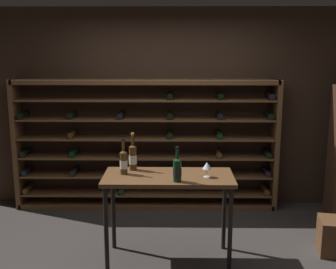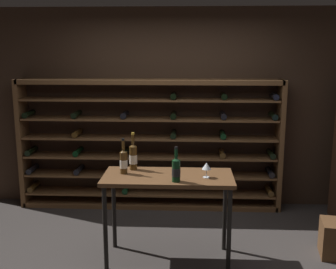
% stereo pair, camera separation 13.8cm
% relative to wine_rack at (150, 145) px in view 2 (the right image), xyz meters
% --- Properties ---
extents(ground_plane, '(9.55, 9.55, 0.00)m').
position_rel_wine_rack_xyz_m(ground_plane, '(0.30, -1.56, -0.84)').
color(ground_plane, '#383330').
extents(back_wall, '(5.52, 0.10, 2.62)m').
position_rel_wine_rack_xyz_m(back_wall, '(0.30, 0.21, 0.47)').
color(back_wall, '#3D2B1E').
rests_on(back_wall, ground).
extents(wine_rack, '(3.44, 0.32, 1.71)m').
position_rel_wine_rack_xyz_m(wine_rack, '(0.00, 0.00, 0.00)').
color(wine_rack, brown).
rests_on(wine_rack, ground).
extents(tasting_table, '(1.27, 0.57, 0.89)m').
position_rel_wine_rack_xyz_m(tasting_table, '(0.31, -1.44, -0.06)').
color(tasting_table, brown).
rests_on(tasting_table, ground).
extents(wine_bottle_gold_foil, '(0.08, 0.08, 0.36)m').
position_rel_wine_rack_xyz_m(wine_bottle_gold_foil, '(-0.13, -1.40, 0.17)').
color(wine_bottle_gold_foil, '#4C3314').
rests_on(wine_bottle_gold_foil, tasting_table).
extents(wine_bottle_red_label, '(0.08, 0.08, 0.33)m').
position_rel_wine_rack_xyz_m(wine_bottle_red_label, '(0.39, -1.62, 0.16)').
color(wine_bottle_red_label, black).
rests_on(wine_bottle_red_label, tasting_table).
extents(wine_bottle_amber_reserve, '(0.08, 0.08, 0.38)m').
position_rel_wine_rack_xyz_m(wine_bottle_amber_reserve, '(-0.05, -1.25, 0.18)').
color(wine_bottle_amber_reserve, '#4C3314').
rests_on(wine_bottle_amber_reserve, tasting_table).
extents(wine_glass_stemmed_right, '(0.09, 0.09, 0.15)m').
position_rel_wine_rack_xyz_m(wine_glass_stemmed_right, '(0.68, -1.49, 0.15)').
color(wine_glass_stemmed_right, silver).
rests_on(wine_glass_stemmed_right, tasting_table).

